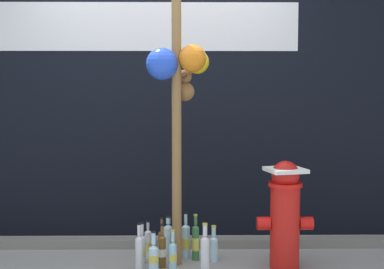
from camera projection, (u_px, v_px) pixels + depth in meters
building_wall at (161, 62)px, 5.49m from camera, size 10.00×0.21×3.32m
curb_strip at (160, 243)px, 5.13m from camera, size 8.00×0.12×0.08m
memorial_post at (178, 39)px, 4.51m from camera, size 0.50×0.39×3.05m
fire_hydrant at (285, 212)px, 4.52m from camera, size 0.44×0.34×0.86m
bottle_0 at (186, 240)px, 4.83m from camera, size 0.07×0.07×0.38m
bottle_1 at (168, 242)px, 4.70m from camera, size 0.08×0.08×0.38m
bottle_2 at (173, 256)px, 4.45m from camera, size 0.06×0.06×0.33m
bottle_3 at (162, 250)px, 4.56m from camera, size 0.06×0.06×0.35m
bottle_4 at (139, 252)px, 4.47m from camera, size 0.06×0.06×0.38m
bottle_5 at (142, 249)px, 4.66m from camera, size 0.06×0.06×0.34m
bottle_6 at (162, 244)px, 4.79m from camera, size 0.06×0.06×0.35m
bottle_7 at (148, 243)px, 4.86m from camera, size 0.06×0.06×0.31m
bottle_8 at (196, 242)px, 4.76m from camera, size 0.06×0.06×0.38m
bottle_9 at (205, 254)px, 4.38m from camera, size 0.07×0.07×0.40m
bottle_10 at (214, 247)px, 4.73m from camera, size 0.07×0.07×0.30m
bottle_11 at (154, 257)px, 4.44m from camera, size 0.08×0.08×0.33m
litter_1 at (148, 246)px, 5.18m from camera, size 0.14×0.13×0.01m
litter_2 at (50, 245)px, 5.19m from camera, size 0.09×0.12×0.01m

